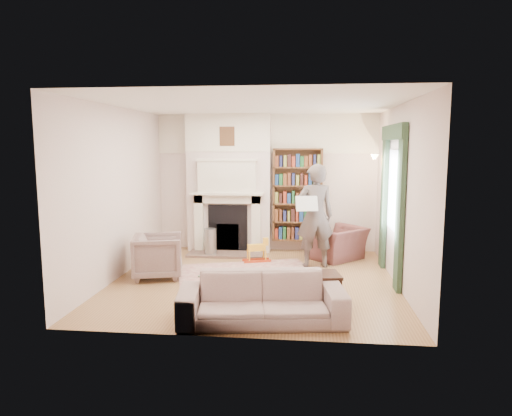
# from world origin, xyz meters

# --- Properties ---
(floor) EXTENTS (4.50, 4.50, 0.00)m
(floor) POSITION_xyz_m (0.00, 0.00, 0.00)
(floor) COLOR brown
(floor) RESTS_ON ground
(ceiling) EXTENTS (4.50, 4.50, 0.00)m
(ceiling) POSITION_xyz_m (0.00, 0.00, 2.80)
(ceiling) COLOR white
(ceiling) RESTS_ON wall_back
(wall_back) EXTENTS (4.50, 0.00, 4.50)m
(wall_back) POSITION_xyz_m (0.00, 2.25, 1.40)
(wall_back) COLOR silver
(wall_back) RESTS_ON floor
(wall_front) EXTENTS (4.50, 0.00, 4.50)m
(wall_front) POSITION_xyz_m (0.00, -2.25, 1.40)
(wall_front) COLOR silver
(wall_front) RESTS_ON floor
(wall_left) EXTENTS (0.00, 4.50, 4.50)m
(wall_left) POSITION_xyz_m (-2.25, 0.00, 1.40)
(wall_left) COLOR silver
(wall_left) RESTS_ON floor
(wall_right) EXTENTS (0.00, 4.50, 4.50)m
(wall_right) POSITION_xyz_m (2.25, 0.00, 1.40)
(wall_right) COLOR silver
(wall_right) RESTS_ON floor
(fireplace) EXTENTS (1.70, 0.58, 2.80)m
(fireplace) POSITION_xyz_m (-0.75, 2.05, 1.39)
(fireplace) COLOR silver
(fireplace) RESTS_ON floor
(bookcase) EXTENTS (1.00, 0.24, 1.85)m
(bookcase) POSITION_xyz_m (0.65, 2.12, 1.18)
(bookcase) COLOR brown
(bookcase) RESTS_ON floor
(window) EXTENTS (0.02, 0.90, 1.30)m
(window) POSITION_xyz_m (2.23, 0.40, 1.45)
(window) COLOR silver
(window) RESTS_ON wall_right
(curtain_left) EXTENTS (0.07, 0.32, 2.40)m
(curtain_left) POSITION_xyz_m (2.20, -0.30, 1.20)
(curtain_left) COLOR #294029
(curtain_left) RESTS_ON floor
(curtain_right) EXTENTS (0.07, 0.32, 2.40)m
(curtain_right) POSITION_xyz_m (2.20, 1.10, 1.20)
(curtain_right) COLOR #294029
(curtain_right) RESTS_ON floor
(pelmet) EXTENTS (0.09, 1.70, 0.24)m
(pelmet) POSITION_xyz_m (2.19, 0.40, 2.38)
(pelmet) COLOR #294029
(pelmet) RESTS_ON wall_right
(wall_sconce) EXTENTS (0.20, 0.24, 0.24)m
(wall_sconce) POSITION_xyz_m (2.03, 1.50, 1.90)
(wall_sconce) COLOR gold
(wall_sconce) RESTS_ON wall_right
(rug) EXTENTS (2.73, 2.39, 0.01)m
(rug) POSITION_xyz_m (-0.14, 0.26, 0.01)
(rug) COLOR beige
(rug) RESTS_ON floor
(armchair_reading) EXTENTS (1.27, 1.26, 0.62)m
(armchair_reading) POSITION_xyz_m (1.43, 1.54, 0.31)
(armchair_reading) COLOR #532C2C
(armchair_reading) RESTS_ON floor
(armchair_left) EXTENTS (0.96, 0.94, 0.72)m
(armchair_left) POSITION_xyz_m (-1.61, 0.00, 0.36)
(armchair_left) COLOR gray
(armchair_left) RESTS_ON floor
(sofa) EXTENTS (2.14, 1.07, 0.60)m
(sofa) POSITION_xyz_m (0.29, -1.74, 0.30)
(sofa) COLOR #B0A591
(sofa) RESTS_ON floor
(man_reading) EXTENTS (0.76, 0.59, 1.85)m
(man_reading) POSITION_xyz_m (0.98, 0.94, 0.93)
(man_reading) COLOR #504540
(man_reading) RESTS_ON floor
(newspaper) EXTENTS (0.40, 0.20, 0.26)m
(newspaper) POSITION_xyz_m (0.83, 0.74, 1.17)
(newspaper) COLOR silver
(newspaper) RESTS_ON man_reading
(coffee_table) EXTENTS (0.77, 0.57, 0.45)m
(coffee_table) POSITION_xyz_m (0.93, -1.10, 0.23)
(coffee_table) COLOR #331C12
(coffee_table) RESTS_ON floor
(paraffin_heater) EXTENTS (0.30, 0.30, 0.55)m
(paraffin_heater) POSITION_xyz_m (-1.04, 1.52, 0.28)
(paraffin_heater) COLOR #9FA2A7
(paraffin_heater) RESTS_ON floor
(rocking_horse) EXTENTS (0.56, 0.36, 0.45)m
(rocking_horse) POSITION_xyz_m (-0.08, 1.16, 0.23)
(rocking_horse) COLOR yellow
(rocking_horse) RESTS_ON rug
(board_game) EXTENTS (0.43, 0.43, 0.03)m
(board_game) POSITION_xyz_m (-0.72, 0.15, 0.03)
(board_game) COLOR gold
(board_game) RESTS_ON rug
(game_box_lid) EXTENTS (0.29, 0.20, 0.05)m
(game_box_lid) POSITION_xyz_m (-0.50, 0.30, 0.04)
(game_box_lid) COLOR #B52E14
(game_box_lid) RESTS_ON rug
(comic_annuals) EXTENTS (0.32, 0.44, 0.02)m
(comic_annuals) POSITION_xyz_m (0.21, -0.46, 0.02)
(comic_annuals) COLOR red
(comic_annuals) RESTS_ON rug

